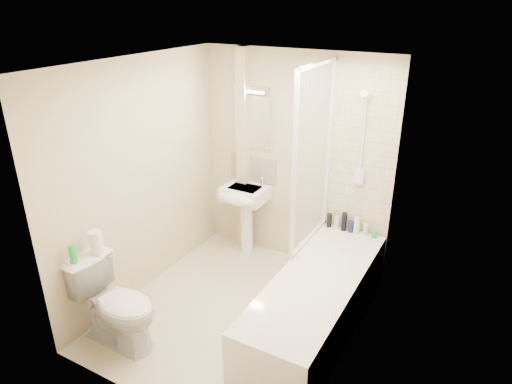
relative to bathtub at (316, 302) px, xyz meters
The scene contains 26 objects.
floor 0.82m from the bathtub, 166.97° to the right, with size 2.50×2.50×0.00m, color beige.
wall_back 1.60m from the bathtub, 124.87° to the left, with size 2.20×0.02×2.40m, color beige.
wall_left 2.07m from the bathtub, behind, with size 0.02×2.50×2.40m, color beige.
wall_right 0.99m from the bathtub, 26.38° to the right, with size 0.02×2.50×2.40m, color beige.
ceiling 2.25m from the bathtub, 166.97° to the right, with size 2.20×2.50×0.02m, color white.
tile_back 1.56m from the bathtub, 90.00° to the left, with size 0.70×0.01×1.75m, color beige.
tile_right 1.19m from the bathtub, ahead, with size 0.01×2.10×1.75m, color beige.
pipe_boxing 1.93m from the bathtub, 143.43° to the left, with size 0.12×0.12×2.40m, color beige.
splashback 1.82m from the bathtub, 139.98° to the left, with size 0.60×0.01×0.30m, color beige.
mirror 2.10m from the bathtub, 140.03° to the left, with size 0.46×0.01×0.60m, color white.
strip_light 2.34m from the bathtub, 140.65° to the left, with size 0.42×0.07×0.07m, color silver.
bathtub is the anchor object (origin of this frame).
shower_screen 1.36m from the bathtub, 119.26° to the left, with size 0.04×0.92×1.80m.
shower_fixture 1.62m from the bathtub, 90.10° to the left, with size 0.10×0.16×0.99m.
pedestal_sink 1.57m from the bathtub, 146.52° to the left, with size 0.50×0.47×0.97m.
bottle_black_a 1.08m from the bathtub, 105.16° to the left, with size 0.06×0.06×0.16m, color black.
bottle_white_a 1.06m from the bathtub, 100.34° to the left, with size 0.05×0.05×0.14m, color silver.
bottle_black_b 1.06m from the bathtub, 95.76° to the left, with size 0.06×0.06×0.20m, color black.
bottle_blue 1.04m from the bathtub, 91.27° to the left, with size 0.06×0.06×0.12m, color navy.
bottle_cream 1.05m from the bathtub, 87.66° to the left, with size 0.06×0.06×0.18m, color beige.
bottle_white_b 1.05m from the bathtub, 81.96° to the left, with size 0.05×0.05×0.13m, color silver.
bottle_green 1.06m from the bathtub, 76.65° to the left, with size 0.06×0.06×0.08m, color green.
toilet 1.79m from the bathtub, 145.15° to the right, with size 0.81×0.48×0.81m, color white.
toilet_roll_lower 2.03m from the bathtub, 151.03° to the right, with size 0.10×0.10×0.11m, color white.
toilet_roll_upper 2.07m from the bathtub, 151.25° to the right, with size 0.12×0.12×0.10m, color white.
green_bottle 2.19m from the bathtub, 146.77° to the right, with size 0.06×0.06×0.17m, color green.
Camera 1 is at (1.94, -3.12, 2.89)m, focal length 32.00 mm.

